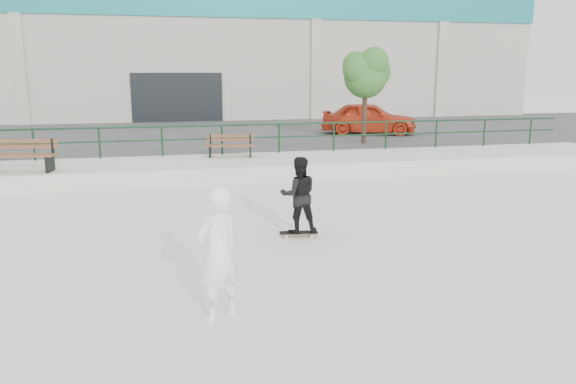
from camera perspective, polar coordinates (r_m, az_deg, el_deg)
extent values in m
plane|color=silver|center=(9.04, -5.26, -9.40)|extent=(120.00, 120.00, 0.00)
cube|color=beige|center=(18.13, -9.36, 2.32)|extent=(30.00, 3.00, 0.50)
cube|color=#373737|center=(26.53, -10.58, 5.39)|extent=(60.00, 14.00, 0.50)
cylinder|color=#13341C|center=(19.25, -9.74, 6.63)|extent=(28.00, 0.06, 0.06)
cylinder|color=#13341C|center=(19.30, -9.70, 5.30)|extent=(28.00, 0.05, 0.05)
cylinder|color=#13341C|center=(19.67, -24.43, 4.37)|extent=(0.06, 0.06, 1.00)
cylinder|color=#13341C|center=(19.37, -18.61, 4.72)|extent=(0.06, 0.06, 1.00)
cylinder|color=#13341C|center=(19.27, -12.67, 5.02)|extent=(0.06, 0.06, 1.00)
cylinder|color=#13341C|center=(19.38, -6.73, 5.28)|extent=(0.06, 0.06, 1.00)
cylinder|color=#13341C|center=(19.70, -0.91, 5.47)|extent=(0.06, 0.06, 1.00)
cylinder|color=#13341C|center=(20.21, 4.67, 5.60)|extent=(0.06, 0.06, 1.00)
cylinder|color=#13341C|center=(20.90, 9.93, 5.68)|extent=(0.06, 0.06, 1.00)
cylinder|color=#13341C|center=(21.75, 14.82, 5.71)|extent=(0.06, 0.06, 1.00)
cylinder|color=#13341C|center=(22.74, 19.31, 5.70)|extent=(0.06, 0.06, 1.00)
cylinder|color=#13341C|center=(23.87, 23.40, 5.66)|extent=(0.06, 0.06, 1.00)
cube|color=#AFA99D|center=(40.35, -11.71, 12.96)|extent=(44.00, 16.00, 8.00)
cube|color=#177376|center=(40.52, -11.91, 17.35)|extent=(44.20, 16.20, 1.80)
cube|color=black|center=(32.35, -11.15, 8.97)|extent=(5.00, 0.15, 3.20)
cube|color=#AFA99D|center=(32.97, -25.54, 10.69)|extent=(0.60, 0.25, 6.20)
cube|color=#AFA99D|center=(33.49, 2.85, 11.85)|extent=(0.60, 0.25, 6.20)
cube|color=#AFA99D|center=(36.48, 15.29, 11.48)|extent=(0.60, 0.25, 6.20)
cube|color=brown|center=(17.45, -25.87, 3.28)|extent=(1.98, 0.54, 0.04)
cube|color=brown|center=(17.62, -25.60, 3.39)|extent=(1.98, 0.54, 0.04)
cube|color=brown|center=(17.80, -25.34, 3.49)|extent=(1.98, 0.54, 0.04)
cube|color=brown|center=(17.86, -25.29, 4.20)|extent=(1.96, 0.46, 0.11)
cube|color=brown|center=(17.84, -25.33, 4.69)|extent=(1.96, 0.46, 0.11)
cube|color=black|center=(17.33, -23.03, 2.66)|extent=(0.18, 0.56, 0.47)
cube|color=black|center=(17.53, -22.81, 4.29)|extent=(0.08, 0.07, 0.47)
cube|color=brown|center=(18.64, -5.92, 4.65)|extent=(1.59, 0.38, 0.04)
cube|color=brown|center=(18.80, -5.90, 4.72)|extent=(1.59, 0.38, 0.04)
cube|color=brown|center=(18.96, -5.87, 4.78)|extent=(1.59, 0.38, 0.04)
cube|color=brown|center=(19.01, -5.87, 5.31)|extent=(1.58, 0.31, 0.09)
cube|color=brown|center=(18.99, -5.88, 5.69)|extent=(1.58, 0.31, 0.09)
cube|color=black|center=(18.87, -7.91, 4.10)|extent=(0.13, 0.45, 0.37)
cube|color=black|center=(19.05, -7.88, 5.28)|extent=(0.06, 0.05, 0.37)
cube|color=black|center=(18.80, -3.85, 4.16)|extent=(0.13, 0.45, 0.37)
cube|color=black|center=(18.98, -3.86, 5.34)|extent=(0.06, 0.05, 0.37)
cylinder|color=#442B22|center=(22.44, 7.77, 7.76)|extent=(0.19, 0.19, 2.22)
sphere|color=#2C531E|center=(22.37, 7.88, 11.54)|extent=(1.67, 1.67, 1.67)
sphere|color=#2C531E|center=(22.80, 8.75, 11.99)|extent=(1.30, 1.30, 1.30)
sphere|color=#2C531E|center=(22.07, 7.15, 12.27)|extent=(1.20, 1.20, 1.20)
sphere|color=#2C531E|center=(22.10, 8.73, 12.95)|extent=(1.11, 1.11, 1.11)
sphere|color=#2C531E|center=(22.62, 6.90, 12.74)|extent=(1.02, 1.02, 1.02)
imported|color=#BB3217|center=(25.81, 8.22, 7.45)|extent=(4.56, 3.14, 1.44)
cube|color=black|center=(11.50, 1.08, -4.12)|extent=(0.80, 0.30, 0.02)
cube|color=brown|center=(11.50, 1.08, -4.20)|extent=(0.80, 0.30, 0.01)
cube|color=gray|center=(11.48, -0.21, -4.35)|extent=(0.08, 0.17, 0.03)
cube|color=gray|center=(11.54, 2.37, -4.28)|extent=(0.08, 0.17, 0.03)
cylinder|color=beige|center=(11.40, -0.17, -4.57)|extent=(0.06, 0.03, 0.06)
cylinder|color=beige|center=(11.58, -0.25, -4.30)|extent=(0.06, 0.03, 0.06)
cylinder|color=beige|center=(11.45, 2.43, -4.50)|extent=(0.06, 0.03, 0.06)
cylinder|color=beige|center=(11.63, 2.30, -4.23)|extent=(0.06, 0.03, 0.06)
imported|color=black|center=(11.30, 1.10, -0.30)|extent=(0.79, 0.64, 1.55)
imported|color=white|center=(7.60, -7.09, -6.29)|extent=(0.80, 0.73, 1.84)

